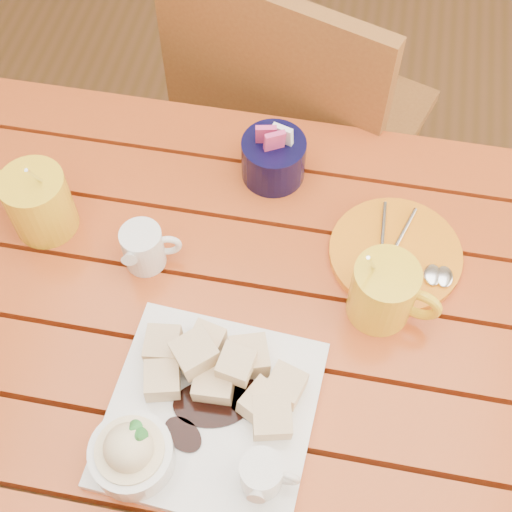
% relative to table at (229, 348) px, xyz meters
% --- Properties ---
extents(ground, '(5.00, 5.00, 0.00)m').
position_rel_table_xyz_m(ground, '(0.00, -0.00, -0.64)').
color(ground, brown).
rests_on(ground, ground).
extents(table, '(1.20, 0.79, 0.75)m').
position_rel_table_xyz_m(table, '(0.00, 0.00, 0.00)').
color(table, '#9B3814').
rests_on(table, ground).
extents(dessert_plate, '(0.28, 0.28, 0.11)m').
position_rel_table_xyz_m(dessert_plate, '(-0.01, -0.16, 0.14)').
color(dessert_plate, white).
rests_on(dessert_plate, table).
extents(coffee_mug_left, '(0.13, 0.10, 0.16)m').
position_rel_table_xyz_m(coffee_mug_left, '(-0.31, 0.11, 0.16)').
color(coffee_mug_left, yellow).
rests_on(coffee_mug_left, table).
extents(coffee_mug_right, '(0.13, 0.09, 0.15)m').
position_rel_table_xyz_m(coffee_mug_right, '(0.22, 0.05, 0.16)').
color(coffee_mug_right, yellow).
rests_on(coffee_mug_right, table).
extents(cream_pitcher, '(0.09, 0.08, 0.07)m').
position_rel_table_xyz_m(cream_pitcher, '(-0.14, 0.07, 0.15)').
color(cream_pitcher, white).
rests_on(cream_pitcher, table).
extents(sugar_caddy, '(0.10, 0.10, 0.11)m').
position_rel_table_xyz_m(sugar_caddy, '(0.02, 0.27, 0.15)').
color(sugar_caddy, black).
rests_on(sugar_caddy, table).
extents(orange_saucer, '(0.20, 0.20, 0.02)m').
position_rel_table_xyz_m(orange_saucer, '(0.23, 0.15, 0.11)').
color(orange_saucer, orange).
rests_on(orange_saucer, table).
extents(chair_far, '(0.56, 0.56, 0.94)m').
position_rel_table_xyz_m(chair_far, '(0.02, 0.58, -0.12)').
color(chair_far, brown).
rests_on(chair_far, ground).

